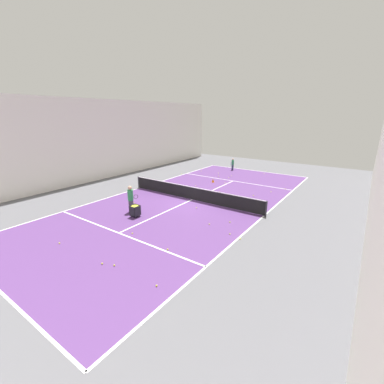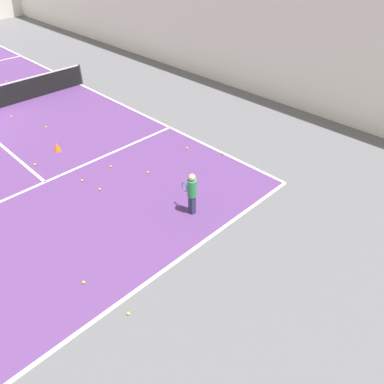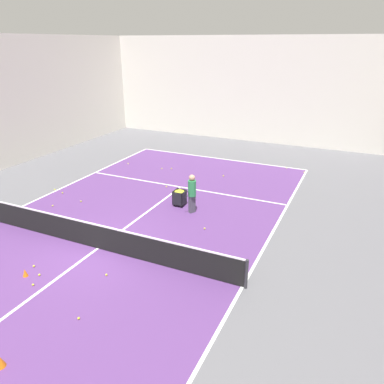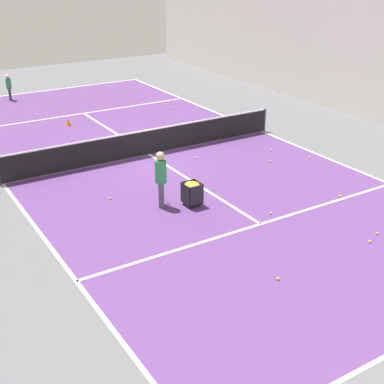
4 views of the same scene
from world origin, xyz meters
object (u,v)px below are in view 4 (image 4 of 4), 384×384
object	(u,v)px
coach_at_net	(161,175)
ball_cart	(192,189)
player_near_baseline	(9,86)
tennis_net	(149,142)
training_cone_0	(144,131)
training_cone_1	(68,122)

from	to	relation	value
coach_at_net	ball_cart	distance (m)	1.03
player_near_baseline	coach_at_net	size ratio (longest dim) A/B	0.76
tennis_net	training_cone_0	world-z (taller)	tennis_net
ball_cart	player_near_baseline	bearing A→B (deg)	-85.26
tennis_net	player_near_baseline	world-z (taller)	player_near_baseline
training_cone_1	coach_at_net	bearing A→B (deg)	87.01
ball_cart	training_cone_1	xyz separation A→B (m)	(0.32, -9.80, -0.34)
player_near_baseline	ball_cart	size ratio (longest dim) A/B	1.78
coach_at_net	training_cone_0	bearing A→B (deg)	5.17
coach_at_net	training_cone_1	xyz separation A→B (m)	(-0.49, -9.37, -0.82)
tennis_net	ball_cart	size ratio (longest dim) A/B	15.05
tennis_net	coach_at_net	world-z (taller)	coach_at_net
player_near_baseline	coach_at_net	distance (m)	15.27
player_near_baseline	ball_cart	xyz separation A→B (m)	(-1.30, 15.69, -0.24)
coach_at_net	ball_cart	world-z (taller)	coach_at_net
tennis_net	training_cone_0	size ratio (longest dim) A/B	43.93
player_near_baseline	training_cone_0	distance (m)	9.34
player_near_baseline	training_cone_1	distance (m)	6.01
player_near_baseline	ball_cart	distance (m)	15.75
training_cone_0	training_cone_1	xyz separation A→B (m)	(2.29, -2.84, 0.04)
tennis_net	training_cone_0	bearing A→B (deg)	-113.00
ball_cart	training_cone_0	distance (m)	7.24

